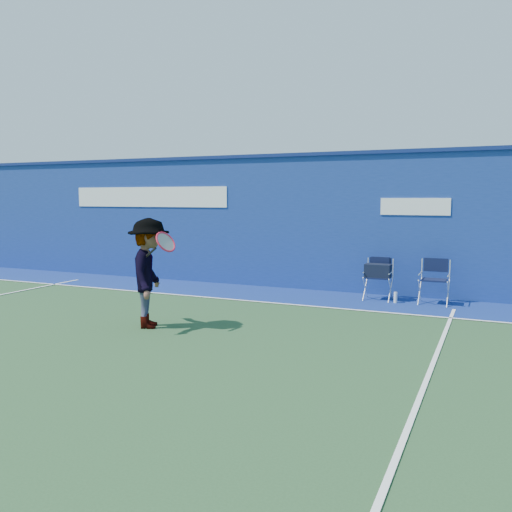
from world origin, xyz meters
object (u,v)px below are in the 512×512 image
at_px(directors_chair_left, 378,282).
at_px(directors_chair_right, 434,290).
at_px(water_bottle, 395,298).
at_px(tennis_player, 149,273).

xyz_separation_m(directors_chair_left, directors_chair_right, (1.09, 0.00, -0.09)).
distance_m(water_bottle, tennis_player, 4.96).
distance_m(directors_chair_left, directors_chair_right, 1.10).
relative_size(water_bottle, tennis_player, 0.13).
xyz_separation_m(directors_chair_right, tennis_player, (-3.99, -3.83, 0.60)).
xyz_separation_m(directors_chair_left, tennis_player, (-2.90, -3.82, 0.51)).
bearing_deg(tennis_player, directors_chair_right, 43.82).
relative_size(directors_chair_right, water_bottle, 3.97).
height_order(water_bottle, tennis_player, tennis_player).
bearing_deg(water_bottle, directors_chair_right, 16.16).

